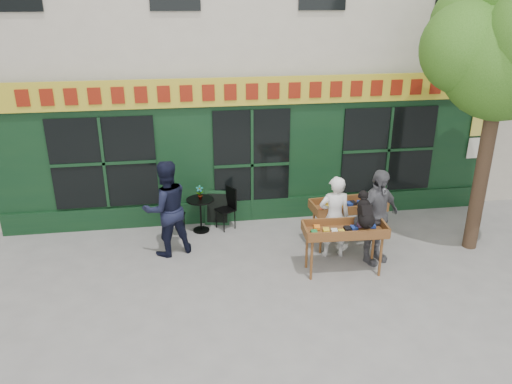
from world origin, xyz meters
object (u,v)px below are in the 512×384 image
Objects in this scene: bistro_table at (200,208)px; man_left at (166,208)px; man_right at (376,217)px; woman at (334,217)px; book_cart_right at (348,208)px; book_cart_center at (345,233)px; dog at (366,209)px.

bistro_table is 1.22m from man_left.
man_right is at bearing 146.43° from man_left.
man_left reaches higher than woman.
book_cart_right is 3.19m from bistro_table.
man_right is (0.30, -0.75, 0.13)m from book_cart_right.
book_cart_center is at bearing -40.16° from bistro_table.
man_right is (0.72, 0.31, 0.13)m from book_cart_center.
dog is 0.39× the size of book_cart_right.
book_cart_right is 3.69m from man_left.
man_right reaches higher than dog.
bistro_table is (-2.98, 1.10, -0.28)m from book_cart_right.
dog reaches higher than book_cart_center.
bistro_table is (-2.91, 2.21, -0.75)m from dog.
book_cart_right is at bearing 71.27° from book_cart_center.
book_cart_center is at bearing 178.39° from man_right.
dog is 0.79× the size of bistro_table.
dog is at bearing 139.94° from man_left.
book_cart_right is at bearing 156.75° from man_left.
book_cart_right reaches higher than bistro_table.
book_cart_center reaches higher than bistro_table.
book_cart_center and book_cart_right have the same top height.
man_left is (-3.68, 0.20, 0.16)m from book_cart_right.
book_cart_right is (0.42, 0.41, -0.02)m from woman.
woman is at bearing -140.58° from book_cart_right.
woman is (-0.35, 0.70, -0.45)m from dog.
man_right is 2.50× the size of bistro_table.
book_cart_right is 0.82m from man_right.
man_left is at bearing 141.80° from man_right.
man_left reaches higher than man_right.
bistro_table is at bearing 142.74° from book_cart_center.
dog is at bearing 119.46° from woman.
woman is 3.32m from man_left.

